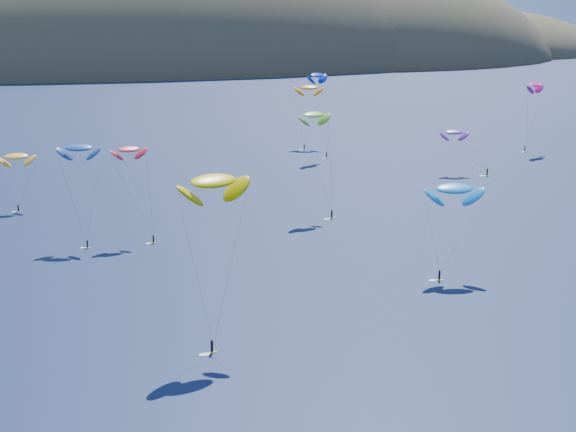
% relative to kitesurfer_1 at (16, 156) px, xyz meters
% --- Properties ---
extents(island, '(730.00, 300.00, 210.00)m').
position_rel_kitesurfer_1_xyz_m(island, '(88.09, 426.55, -22.65)').
color(island, '#3D3526').
rests_on(island, ground).
extents(kitesurfer_1, '(8.43, 7.09, 14.20)m').
position_rel_kitesurfer_1_xyz_m(kitesurfer_1, '(0.00, 0.00, 0.00)').
color(kitesurfer_1, gold).
rests_on(kitesurfer_1, ground).
extents(kitesurfer_2, '(11.67, 11.27, 25.62)m').
position_rel_kitesurfer_1_xyz_m(kitesurfer_2, '(31.20, -83.23, 10.71)').
color(kitesurfer_2, gold).
rests_on(kitesurfer_2, ground).
extents(kitesurfer_3, '(8.89, 11.80, 24.16)m').
position_rel_kitesurfer_1_xyz_m(kitesurfer_3, '(64.90, -20.49, 9.92)').
color(kitesurfer_3, gold).
rests_on(kitesurfer_3, ground).
extents(kitesurfer_4, '(9.33, 10.81, 26.70)m').
position_rel_kitesurfer_1_xyz_m(kitesurfer_4, '(85.09, 42.72, 12.32)').
color(kitesurfer_4, gold).
rests_on(kitesurfer_4, ground).
extents(kitesurfer_5, '(10.77, 8.40, 17.73)m').
position_rel_kitesurfer_1_xyz_m(kitesurfer_5, '(76.51, -66.62, 2.97)').
color(kitesurfer_5, gold).
rests_on(kitesurfer_5, ground).
extents(kitesurfer_6, '(12.05, 10.28, 13.42)m').
position_rel_kitesurfer_1_xyz_m(kitesurfer_6, '(114.04, 8.28, -0.73)').
color(kitesurfer_6, gold).
rests_on(kitesurfer_6, ground).
extents(kitesurfer_8, '(9.76, 8.37, 23.03)m').
position_rel_kitesurfer_1_xyz_m(kitesurfer_8, '(153.34, 32.81, 8.58)').
color(kitesurfer_8, gold).
rests_on(kitesurfer_8, ground).
extents(kitesurfer_9, '(7.84, 9.58, 19.77)m').
position_rel_kitesurfer_1_xyz_m(kitesurfer_9, '(23.41, -29.80, 5.84)').
color(kitesurfer_9, gold).
rests_on(kitesurfer_9, ground).
extents(kitesurfer_10, '(8.85, 10.07, 20.86)m').
position_rel_kitesurfer_1_xyz_m(kitesurfer_10, '(13.75, -29.69, 6.62)').
color(kitesurfer_10, gold).
rests_on(kitesurfer_10, ground).
extents(kitesurfer_11, '(9.98, 13.12, 21.22)m').
position_rel_kitesurfer_1_xyz_m(kitesurfer_11, '(87.88, 60.47, 6.72)').
color(kitesurfer_11, gold).
rests_on(kitesurfer_11, ground).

